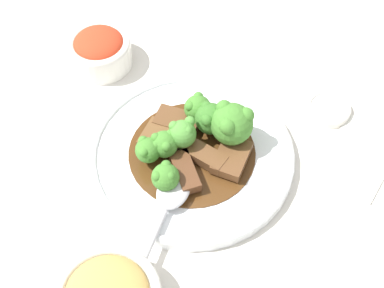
# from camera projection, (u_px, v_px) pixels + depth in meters

# --- Properties ---
(ground_plane) EXTENTS (4.00, 4.00, 0.00)m
(ground_plane) POSITION_uv_depth(u_px,v_px,m) (192.00, 159.00, 0.72)
(ground_plane) COLOR silver
(main_plate) EXTENTS (0.27, 0.27, 0.02)m
(main_plate) POSITION_uv_depth(u_px,v_px,m) (192.00, 154.00, 0.71)
(main_plate) COLOR white
(main_plate) RESTS_ON ground_plane
(beef_strip_0) EXTENTS (0.05, 0.04, 0.01)m
(beef_strip_0) POSITION_uv_depth(u_px,v_px,m) (158.00, 135.00, 0.71)
(beef_strip_0) COLOR brown
(beef_strip_0) RESTS_ON main_plate
(beef_strip_1) EXTENTS (0.04, 0.06, 0.01)m
(beef_strip_1) POSITION_uv_depth(u_px,v_px,m) (177.00, 121.00, 0.73)
(beef_strip_1) COLOR brown
(beef_strip_1) RESTS_ON main_plate
(beef_strip_2) EXTENTS (0.04, 0.06, 0.01)m
(beef_strip_2) POSITION_uv_depth(u_px,v_px,m) (205.00, 156.00, 0.69)
(beef_strip_2) COLOR brown
(beef_strip_2) RESTS_ON main_plate
(beef_strip_3) EXTENTS (0.06, 0.04, 0.01)m
(beef_strip_3) POSITION_uv_depth(u_px,v_px,m) (232.00, 158.00, 0.69)
(beef_strip_3) COLOR brown
(beef_strip_3) RESTS_ON main_plate
(beef_strip_4) EXTENTS (0.06, 0.06, 0.01)m
(beef_strip_4) POSITION_uv_depth(u_px,v_px,m) (185.00, 172.00, 0.68)
(beef_strip_4) COLOR #56331E
(beef_strip_4) RESTS_ON main_plate
(broccoli_floret_0) EXTENTS (0.04, 0.04, 0.05)m
(broccoli_floret_0) POSITION_uv_depth(u_px,v_px,m) (211.00, 118.00, 0.70)
(broccoli_floret_0) COLOR #8EB756
(broccoli_floret_0) RESTS_ON main_plate
(broccoli_floret_1) EXTENTS (0.04, 0.04, 0.05)m
(broccoli_floret_1) POSITION_uv_depth(u_px,v_px,m) (184.00, 131.00, 0.69)
(broccoli_floret_1) COLOR #8EB756
(broccoli_floret_1) RESTS_ON main_plate
(broccoli_floret_2) EXTENTS (0.04, 0.04, 0.04)m
(broccoli_floret_2) POSITION_uv_depth(u_px,v_px,m) (198.00, 108.00, 0.72)
(broccoli_floret_2) COLOR #8EB756
(broccoli_floret_2) RESTS_ON main_plate
(broccoli_floret_3) EXTENTS (0.06, 0.06, 0.06)m
(broccoli_floret_3) POSITION_uv_depth(u_px,v_px,m) (232.00, 123.00, 0.69)
(broccoli_floret_3) COLOR #8EB756
(broccoli_floret_3) RESTS_ON main_plate
(broccoli_floret_4) EXTENTS (0.04, 0.04, 0.04)m
(broccoli_floret_4) POSITION_uv_depth(u_px,v_px,m) (164.00, 144.00, 0.68)
(broccoli_floret_4) COLOR #8EB756
(broccoli_floret_4) RESTS_ON main_plate
(broccoli_floret_5) EXTENTS (0.04, 0.04, 0.04)m
(broccoli_floret_5) POSITION_uv_depth(u_px,v_px,m) (165.00, 177.00, 0.65)
(broccoli_floret_5) COLOR #8EB756
(broccoli_floret_5) RESTS_ON main_plate
(broccoli_floret_6) EXTENTS (0.03, 0.03, 0.04)m
(broccoli_floret_6) POSITION_uv_depth(u_px,v_px,m) (148.00, 150.00, 0.68)
(broccoli_floret_6) COLOR #7FA84C
(broccoli_floret_6) RESTS_ON main_plate
(serving_spoon) EXTENTS (0.23, 0.05, 0.01)m
(serving_spoon) POSITION_uv_depth(u_px,v_px,m) (167.00, 206.00, 0.65)
(serving_spoon) COLOR #B7B7BC
(serving_spoon) RESTS_ON main_plate
(side_bowl_kimchi) EXTENTS (0.10, 0.10, 0.05)m
(side_bowl_kimchi) POSITION_uv_depth(u_px,v_px,m) (100.00, 50.00, 0.80)
(side_bowl_kimchi) COLOR white
(side_bowl_kimchi) RESTS_ON ground_plane
(sauce_dish) EXTENTS (0.06, 0.06, 0.01)m
(sauce_dish) POSITION_uv_depth(u_px,v_px,m) (329.00, 109.00, 0.76)
(sauce_dish) COLOR white
(sauce_dish) RESTS_ON ground_plane
(paper_napkin) EXTENTS (0.13, 0.10, 0.01)m
(paper_napkin) POSITION_uv_depth(u_px,v_px,m) (359.00, 156.00, 0.72)
(paper_napkin) COLOR silver
(paper_napkin) RESTS_ON ground_plane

